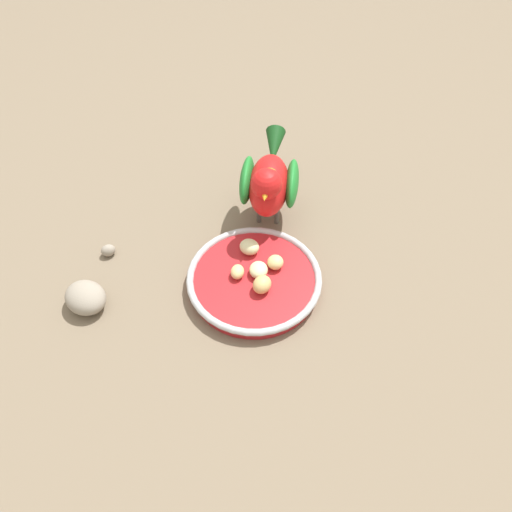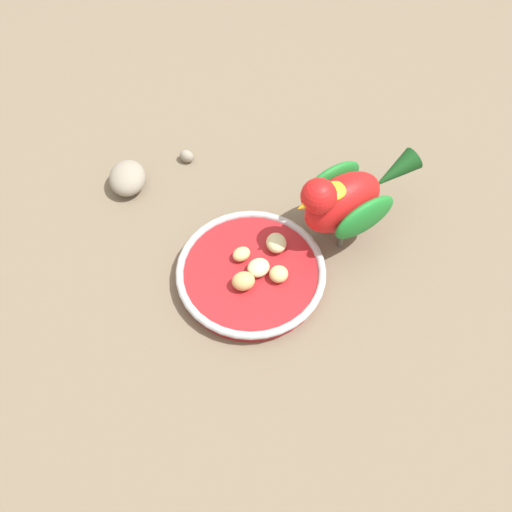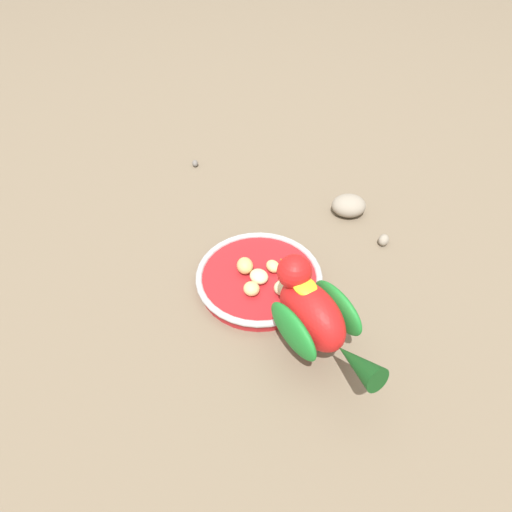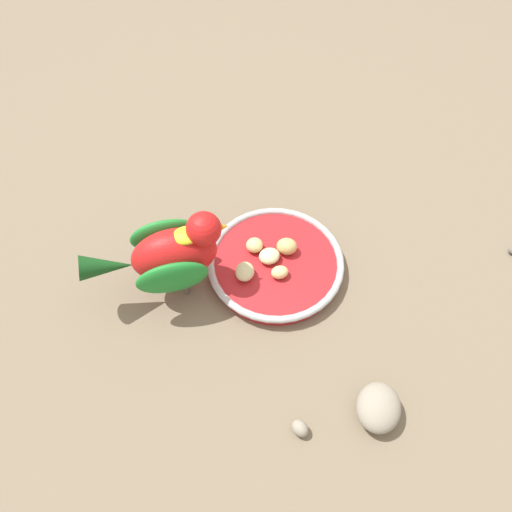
# 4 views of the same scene
# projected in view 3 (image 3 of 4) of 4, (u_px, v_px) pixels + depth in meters

# --- Properties ---
(ground_plane) EXTENTS (4.00, 4.00, 0.00)m
(ground_plane) POSITION_uv_depth(u_px,v_px,m) (248.00, 282.00, 0.78)
(ground_plane) COLOR #756651
(feeding_bowl) EXTENTS (0.21, 0.21, 0.03)m
(feeding_bowl) POSITION_uv_depth(u_px,v_px,m) (259.00, 278.00, 0.77)
(feeding_bowl) COLOR #AD1E23
(feeding_bowl) RESTS_ON ground_plane
(apple_piece_0) EXTENTS (0.04, 0.04, 0.02)m
(apple_piece_0) POSITION_uv_depth(u_px,v_px,m) (259.00, 276.00, 0.75)
(apple_piece_0) COLOR beige
(apple_piece_0) RESTS_ON feeding_bowl
(apple_piece_1) EXTENTS (0.04, 0.04, 0.03)m
(apple_piece_1) POSITION_uv_depth(u_px,v_px,m) (245.00, 266.00, 0.76)
(apple_piece_1) COLOR tan
(apple_piece_1) RESTS_ON feeding_bowl
(apple_piece_2) EXTENTS (0.04, 0.04, 0.02)m
(apple_piece_2) POSITION_uv_depth(u_px,v_px,m) (284.00, 288.00, 0.73)
(apple_piece_2) COLOR beige
(apple_piece_2) RESTS_ON feeding_bowl
(apple_piece_3) EXTENTS (0.04, 0.04, 0.02)m
(apple_piece_3) POSITION_uv_depth(u_px,v_px,m) (251.00, 289.00, 0.73)
(apple_piece_3) COLOR #E5C67F
(apple_piece_3) RESTS_ON feeding_bowl
(apple_piece_4) EXTENTS (0.03, 0.03, 0.02)m
(apple_piece_4) POSITION_uv_depth(u_px,v_px,m) (273.00, 266.00, 0.77)
(apple_piece_4) COLOR #E5C67F
(apple_piece_4) RESTS_ON feeding_bowl
(parrot) EXTENTS (0.18, 0.18, 0.15)m
(parrot) POSITION_uv_depth(u_px,v_px,m) (314.00, 314.00, 0.62)
(parrot) COLOR #59544C
(parrot) RESTS_ON ground_plane
(rock_large) EXTENTS (0.07, 0.08, 0.04)m
(rock_large) POSITION_uv_depth(u_px,v_px,m) (349.00, 206.00, 0.90)
(rock_large) COLOR gray
(rock_large) RESTS_ON ground_plane
(pebble_0) EXTENTS (0.02, 0.02, 0.01)m
(pebble_0) POSITION_uv_depth(u_px,v_px,m) (195.00, 163.00, 1.03)
(pebble_0) COLOR slate
(pebble_0) RESTS_ON ground_plane
(pebble_1) EXTENTS (0.03, 0.02, 0.02)m
(pebble_1) POSITION_uv_depth(u_px,v_px,m) (384.00, 240.00, 0.84)
(pebble_1) COLOR gray
(pebble_1) RESTS_ON ground_plane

